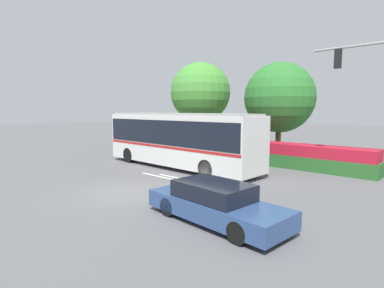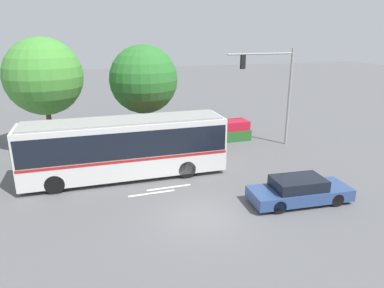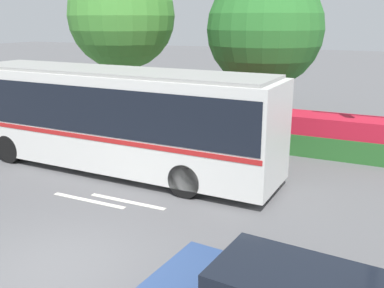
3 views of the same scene
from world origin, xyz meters
The scene contains 7 objects.
ground_plane centered at (0.00, 0.00, 0.00)m, with size 140.00×140.00×0.00m, color #5B5B5E.
city_bus centered at (-2.48, 5.54, 1.91)m, with size 11.22×2.76×3.36m.
flowering_hedge centered at (2.36, 10.40, 0.72)m, with size 10.41×1.54×1.47m.
street_tree_left centered at (-6.75, 12.50, 5.04)m, with size 5.17×5.17×7.64m.
street_tree_centre centered at (0.18, 13.42, 4.45)m, with size 5.17×5.17×7.04m.
lane_stripe_near centered at (-1.60, 2.96, 0.01)m, with size 2.40×0.16×0.01m, color silver.
lane_stripe_mid centered at (-0.58, 3.36, 0.01)m, with size 2.40×0.16×0.01m, color silver.
Camera 3 is at (5.96, -6.10, 4.90)m, focal length 41.24 mm.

